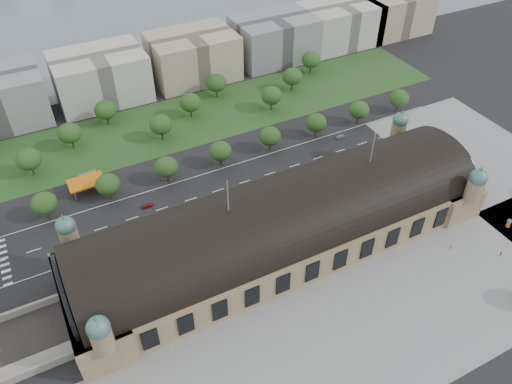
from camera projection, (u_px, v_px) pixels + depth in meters
name	position (u px, v px, depth m)	size (l,w,h in m)	color
ground	(281.00, 245.00, 180.09)	(900.00, 900.00, 0.00)	black
station	(282.00, 224.00, 173.38)	(150.00, 48.40, 44.30)	#9E8962
plaza_south	(379.00, 327.00, 153.95)	(190.00, 48.00, 0.12)	gray
plaza_east	(488.00, 165.00, 215.82)	(56.00, 100.00, 0.12)	gray
road_slab	(191.00, 199.00, 198.73)	(260.00, 26.00, 0.10)	black
grass_belt	(158.00, 128.00, 237.47)	(300.00, 45.00, 0.10)	#244E1F
petrol_station	(88.00, 180.00, 203.40)	(14.00, 13.00, 5.05)	orange
office_3	(101.00, 77.00, 251.34)	(45.00, 32.00, 24.00)	beige
office_4	(193.00, 56.00, 268.68)	(45.00, 32.00, 24.00)	#B4A98D
office_5	(274.00, 38.00, 286.03)	(45.00, 32.00, 24.00)	gray
office_6	(339.00, 24.00, 301.63)	(45.00, 32.00, 24.00)	beige
office_7	(392.00, 13.00, 315.51)	(45.00, 32.00, 24.00)	#B4A98D
tree_row_2	(44.00, 203.00, 185.93)	(9.60, 9.60, 11.52)	#2D2116
tree_row_3	(108.00, 184.00, 194.26)	(9.60, 9.60, 11.52)	#2D2116
tree_row_4	(166.00, 167.00, 202.58)	(9.60, 9.60, 11.52)	#2D2116
tree_row_5	(220.00, 151.00, 210.90)	(9.60, 9.60, 11.52)	#2D2116
tree_row_6	(270.00, 136.00, 219.23)	(9.60, 9.60, 11.52)	#2D2116
tree_row_7	(316.00, 123.00, 227.55)	(9.60, 9.60, 11.52)	#2D2116
tree_row_8	(359.00, 110.00, 235.88)	(9.60, 9.60, 11.52)	#2D2116
tree_row_9	(399.00, 98.00, 244.20)	(9.60, 9.60, 11.52)	#2D2116
tree_belt_3	(29.00, 160.00, 205.37)	(10.40, 10.40, 12.48)	#2D2116
tree_belt_4	(70.00, 133.00, 220.03)	(10.40, 10.40, 12.48)	#2D2116
tree_belt_5	(105.00, 110.00, 234.70)	(10.40, 10.40, 12.48)	#2D2116
tree_belt_6	(161.00, 125.00, 225.14)	(10.40, 10.40, 12.48)	#2D2116
tree_belt_7	(190.00, 103.00, 239.80)	(10.40, 10.40, 12.48)	#2D2116
tree_belt_8	(216.00, 83.00, 254.47)	(10.40, 10.40, 12.48)	#2D2116
tree_belt_9	(271.00, 95.00, 244.91)	(10.40, 10.40, 12.48)	#2D2116
tree_belt_10	(292.00, 77.00, 259.57)	(10.40, 10.40, 12.48)	#2D2116
tree_belt_11	(311.00, 60.00, 274.23)	(10.40, 10.40, 12.48)	#2D2116
traffic_car_2	(64.00, 260.00, 173.60)	(2.65, 5.74, 1.60)	black
traffic_car_3	(148.00, 205.00, 195.04)	(1.84, 4.52, 1.31)	maroon
traffic_car_4	(222.00, 207.00, 194.29)	(1.80, 4.47, 1.52)	#1A1843
traffic_car_5	(341.00, 137.00, 230.83)	(1.54, 4.42, 1.46)	slate
traffic_car_6	(412.00, 139.00, 229.25)	(2.69, 5.84, 1.62)	silver
parked_car_0	(70.00, 264.00, 172.18)	(1.65, 4.74, 1.56)	black
parked_car_1	(133.00, 243.00, 180.00)	(2.11, 4.59, 1.27)	maroon
parked_car_2	(74.00, 263.00, 172.53)	(1.89, 4.65, 1.35)	#1C1A49
parked_car_3	(164.00, 233.00, 183.71)	(1.62, 4.03, 1.37)	#53575A
parked_car_4	(163.00, 238.00, 181.76)	(1.42, 4.06, 1.34)	white
parked_car_5	(202.00, 226.00, 186.13)	(2.39, 5.17, 1.44)	gray
parked_car_6	(212.00, 223.00, 187.45)	(2.27, 5.59, 1.62)	black
bus_west	(212.00, 209.00, 191.76)	(2.95, 12.60, 3.51)	red
bus_mid	(293.00, 174.00, 208.82)	(2.54, 10.85, 3.02)	silver
bus_east	(291.00, 178.00, 206.64)	(2.62, 11.20, 3.12)	white
advertising_column	(509.00, 223.00, 185.96)	(1.72, 1.72, 3.27)	#CB5232
pedestrian_0	(451.00, 247.00, 178.14)	(0.81, 0.46, 1.65)	gray
pedestrian_1	(501.00, 254.00, 175.44)	(0.72, 0.47, 1.97)	gray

